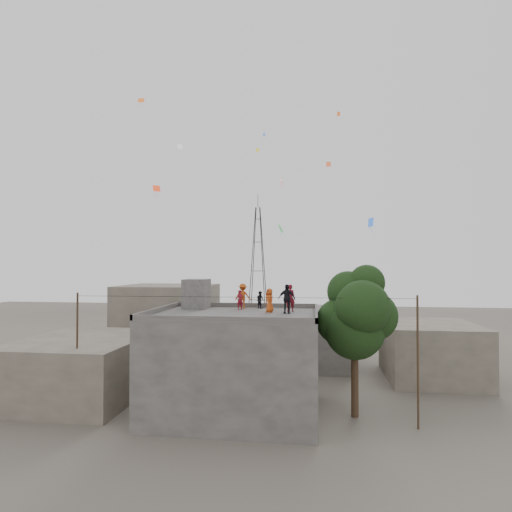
{
  "coord_description": "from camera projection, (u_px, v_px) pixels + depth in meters",
  "views": [
    {
      "loc": [
        4.89,
        -25.82,
        9.11
      ],
      "look_at": [
        0.83,
        3.26,
        9.69
      ],
      "focal_mm": 30.0,
      "sensor_mm": 36.0,
      "label": 1
    }
  ],
  "objects": [
    {
      "name": "person_red_child",
      "position": [
        240.0,
        300.0,
        28.31
      ],
      "size": [
        0.57,
        0.55,
        1.31
      ],
      "primitive_type": "imported",
      "rotation": [
        0.0,
        0.0,
        0.71
      ],
      "color": "maroon",
      "rests_on": "main_building"
    },
    {
      "name": "kites",
      "position": [
        259.0,
        172.0,
        33.51
      ],
      "size": [
        16.44,
        18.05,
        11.58
      ],
      "color": "#FD411A",
      "rests_on": "ground"
    },
    {
      "name": "person_orange_adult",
      "position": [
        243.0,
        296.0,
        29.19
      ],
      "size": [
        1.14,
        0.71,
        1.7
      ],
      "primitive_type": "imported",
      "rotation": [
        0.0,
        0.0,
        -3.21
      ],
      "color": "#B54A14",
      "rests_on": "main_building"
    },
    {
      "name": "neighbor_north",
      "position": [
        284.0,
        336.0,
        39.7
      ],
      "size": [
        12.0,
        9.0,
        5.0
      ],
      "primitive_type": "cube",
      "color": "#454240",
      "rests_on": "ground"
    },
    {
      "name": "utility_line",
      "position": [
        240.0,
        355.0,
        24.83
      ],
      "size": [
        20.12,
        0.62,
        7.4
      ],
      "color": "black",
      "rests_on": "ground"
    },
    {
      "name": "main_building",
      "position": [
        235.0,
        363.0,
        26.12
      ],
      "size": [
        10.0,
        8.0,
        6.1
      ],
      "color": "#454240",
      "rests_on": "ground"
    },
    {
      "name": "transmission_tower",
      "position": [
        258.0,
        265.0,
        66.4
      ],
      "size": [
        2.97,
        2.97,
        20.01
      ],
      "color": "black",
      "rests_on": "ground"
    },
    {
      "name": "neighbor_east",
      "position": [
        431.0,
        351.0,
        34.07
      ],
      "size": [
        7.0,
        8.0,
        4.4
      ],
      "primitive_type": "cube",
      "color": "#585146",
      "rests_on": "ground"
    },
    {
      "name": "tree",
      "position": [
        357.0,
        314.0,
        25.76
      ],
      "size": [
        4.9,
        4.6,
        9.1
      ],
      "color": "black",
      "rests_on": "ground"
    },
    {
      "name": "ground",
      "position": [
        235.0,
        414.0,
        26.06
      ],
      "size": [
        140.0,
        140.0,
        0.0
      ],
      "primitive_type": "plane",
      "color": "#4B473E",
      "rests_on": "ground"
    },
    {
      "name": "person_dark_adult",
      "position": [
        287.0,
        299.0,
        26.3
      ],
      "size": [
        1.07,
        0.5,
        1.79
      ],
      "primitive_type": "imported",
      "rotation": [
        0.0,
        0.0,
        -0.06
      ],
      "color": "black",
      "rests_on": "main_building"
    },
    {
      "name": "parapet",
      "position": [
        235.0,
        311.0,
        26.19
      ],
      "size": [
        10.0,
        8.0,
        0.3
      ],
      "color": "#454240",
      "rests_on": "main_building"
    },
    {
      "name": "person_dark_child",
      "position": [
        260.0,
        300.0,
        29.29
      ],
      "size": [
        0.72,
        0.72,
        1.18
      ],
      "primitive_type": "imported",
      "rotation": [
        0.0,
        0.0,
        2.36
      ],
      "color": "black",
      "rests_on": "main_building"
    },
    {
      "name": "person_red_adult",
      "position": [
        290.0,
        298.0,
        27.28
      ],
      "size": [
        0.7,
        0.53,
        1.74
      ],
      "primitive_type": "imported",
      "rotation": [
        0.0,
        0.0,
        2.95
      ],
      "color": "maroon",
      "rests_on": "main_building"
    },
    {
      "name": "neighbor_northwest",
      "position": [
        168.0,
        320.0,
        43.36
      ],
      "size": [
        9.0,
        8.0,
        7.0
      ],
      "primitive_type": "cube",
      "color": "#585146",
      "rests_on": "ground"
    },
    {
      "name": "person_orange_child",
      "position": [
        270.0,
        300.0,
        26.86
      ],
      "size": [
        0.82,
        0.87,
        1.5
      ],
      "primitive_type": "imported",
      "rotation": [
        0.0,
        0.0,
        -0.94
      ],
      "color": "#C54A16",
      "rests_on": "main_building"
    },
    {
      "name": "neighbor_west",
      "position": [
        85.0,
        367.0,
        29.6
      ],
      "size": [
        8.0,
        10.0,
        4.0
      ],
      "primitive_type": "cube",
      "color": "#585146",
      "rests_on": "ground"
    },
    {
      "name": "stair_head_box",
      "position": [
        196.0,
        294.0,
        29.22
      ],
      "size": [
        1.6,
        1.8,
        2.0
      ],
      "primitive_type": "cube",
      "color": "#454240",
      "rests_on": "main_building"
    }
  ]
}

